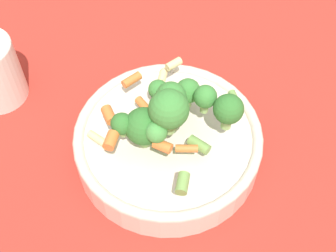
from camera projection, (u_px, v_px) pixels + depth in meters
The scene contains 3 objects.
ground_plane at pixel (168, 153), 0.64m from camera, with size 3.00×3.00×0.00m, color #B72D23.
bowl at pixel (168, 142), 0.61m from camera, with size 0.24×0.24×0.05m.
pasta_salad at pixel (170, 112), 0.56m from camera, with size 0.19×0.19×0.09m.
Camera 1 is at (-0.30, 0.17, 0.54)m, focal length 50.00 mm.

